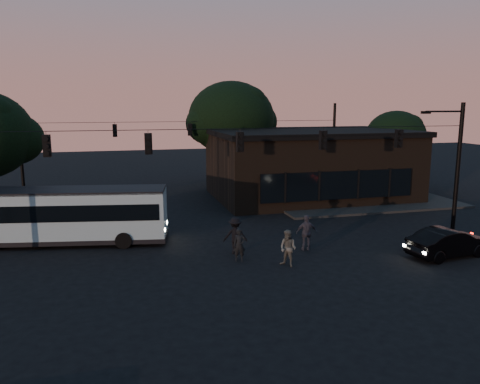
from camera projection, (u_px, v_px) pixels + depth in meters
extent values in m
plane|color=black|center=(263.00, 275.00, 20.52)|extent=(120.00, 120.00, 0.00)
cube|color=black|center=(354.00, 199.00, 36.84)|extent=(14.00, 10.00, 0.15)
cube|color=black|center=(310.00, 166.00, 37.53)|extent=(15.00, 10.00, 5.00)
cube|color=black|center=(311.00, 132.00, 37.03)|extent=(15.40, 10.40, 0.40)
cube|color=black|center=(338.00, 185.00, 32.80)|extent=(11.50, 0.18, 2.00)
cylinder|color=black|center=(231.00, 165.00, 42.05)|extent=(0.44, 0.44, 4.00)
ellipsoid|color=black|center=(231.00, 118.00, 41.28)|extent=(7.60, 7.60, 6.46)
cylinder|color=black|center=(394.00, 171.00, 41.90)|extent=(0.44, 0.44, 3.00)
ellipsoid|color=black|center=(396.00, 136.00, 41.32)|extent=(5.20, 5.20, 4.42)
cylinder|color=black|center=(458.00, 169.00, 26.92)|extent=(0.24, 0.24, 7.50)
cylinder|color=black|center=(240.00, 129.00, 23.17)|extent=(26.00, 0.03, 0.03)
cube|color=black|center=(47.00, 146.00, 21.01)|extent=(0.34, 0.30, 1.00)
cube|color=black|center=(148.00, 144.00, 22.15)|extent=(0.34, 0.30, 1.00)
cube|color=black|center=(240.00, 142.00, 23.29)|extent=(0.34, 0.30, 1.00)
cube|color=black|center=(323.00, 140.00, 24.43)|extent=(0.34, 0.30, 1.00)
cube|color=black|center=(399.00, 138.00, 25.57)|extent=(0.34, 0.30, 1.00)
cylinder|color=black|center=(21.00, 153.00, 35.52)|extent=(0.24, 0.24, 7.50)
cylinder|color=black|center=(333.00, 145.00, 42.11)|extent=(0.24, 0.24, 7.50)
cylinder|color=black|center=(190.00, 122.00, 38.40)|extent=(26.00, 0.03, 0.03)
cube|color=black|center=(115.00, 131.00, 37.00)|extent=(0.34, 0.30, 1.00)
cube|color=black|center=(190.00, 130.00, 38.52)|extent=(0.34, 0.30, 1.00)
cube|color=black|center=(259.00, 129.00, 40.04)|extent=(0.34, 0.30, 1.00)
cube|color=#8DACB3|center=(66.00, 213.00, 24.93)|extent=(10.74, 4.20, 2.48)
cube|color=black|center=(66.00, 209.00, 24.88)|extent=(10.33, 4.16, 0.86)
cube|color=black|center=(65.00, 190.00, 24.70)|extent=(10.74, 4.20, 0.14)
cube|color=black|center=(68.00, 237.00, 25.17)|extent=(10.85, 4.27, 0.24)
cylinder|color=black|center=(6.00, 231.00, 26.02)|extent=(0.89, 0.39, 0.86)
cylinder|color=black|center=(124.00, 241.00, 24.25)|extent=(0.89, 0.39, 0.86)
cylinder|color=black|center=(130.00, 229.00, 26.58)|extent=(0.89, 0.39, 0.86)
imported|color=black|center=(449.00, 243.00, 22.93)|extent=(4.50, 2.10, 1.43)
imported|color=black|center=(239.00, 245.00, 22.28)|extent=(0.65, 0.50, 1.58)
imported|color=#4F4F48|center=(288.00, 248.00, 21.53)|extent=(1.03, 1.06, 1.72)
imported|color=#302F3A|center=(307.00, 233.00, 23.89)|extent=(1.16, 0.67, 1.86)
imported|color=black|center=(235.00, 235.00, 23.39)|extent=(1.31, 0.91, 1.86)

